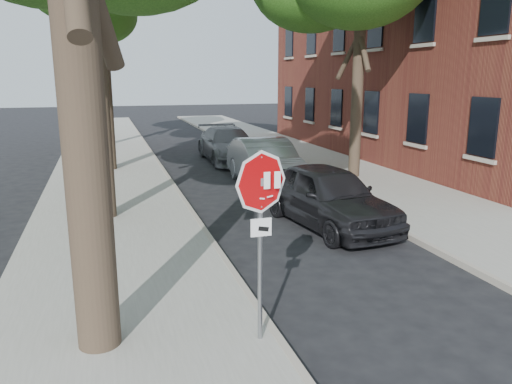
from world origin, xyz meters
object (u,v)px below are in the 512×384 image
tree_far (91,1)px  car_c (228,144)px  car_a (328,196)px  car_b (266,163)px  stop_sign (261,210)px

tree_far → car_c: size_ratio=1.84×
tree_far → car_a: tree_far is taller
car_a → car_b: 4.93m
car_c → car_b: bearing=-89.6°
car_c → tree_far: bearing=131.9°
stop_sign → car_b: stop_sign is taller
tree_far → car_b: 14.00m
tree_far → car_c: bearing=-48.5°
stop_sign → car_c: (3.30, 15.12, -1.21)m
car_c → car_a: bearing=-89.6°
stop_sign → car_a: bearing=56.4°
stop_sign → car_a: 6.08m
tree_far → car_c: (5.32, -6.02, -6.48)m
tree_far → stop_sign: bearing=-84.5°
stop_sign → car_a: size_ratio=0.58×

